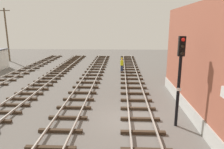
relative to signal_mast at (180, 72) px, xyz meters
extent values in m
plane|color=#605B56|center=(-2.64, 0.63, -3.35)|extent=(80.00, 80.00, 0.00)
cube|color=#38281C|center=(-2.08, -1.06, -3.26)|extent=(2.50, 0.24, 0.18)
cube|color=#38281C|center=(-2.08, 0.63, -3.26)|extent=(2.50, 0.24, 0.18)
cube|color=#38281C|center=(-2.08, 2.33, -3.26)|extent=(2.50, 0.24, 0.18)
cube|color=#38281C|center=(-2.08, 4.02, -3.26)|extent=(2.50, 0.24, 0.18)
cube|color=#38281C|center=(-2.08, 5.72, -3.26)|extent=(2.50, 0.24, 0.18)
cube|color=#38281C|center=(-2.08, 7.41, -3.26)|extent=(2.50, 0.24, 0.18)
cube|color=#38281C|center=(-2.08, 9.11, -3.26)|extent=(2.50, 0.24, 0.18)
cube|color=#38281C|center=(-2.08, 10.80, -3.26)|extent=(2.50, 0.24, 0.18)
cube|color=#38281C|center=(-2.08, 12.50, -3.26)|extent=(2.50, 0.24, 0.18)
cube|color=#38281C|center=(-2.08, 14.19, -3.26)|extent=(2.50, 0.24, 0.18)
cube|color=#38281C|center=(-2.08, 15.89, -3.26)|extent=(2.50, 0.24, 0.18)
cube|color=#38281C|center=(-2.08, 17.58, -3.26)|extent=(2.50, 0.24, 0.18)
cube|color=#38281C|center=(-2.08, 19.28, -3.26)|extent=(2.50, 0.24, 0.18)
cube|color=#38281C|center=(-2.08, 20.97, -3.26)|extent=(2.50, 0.24, 0.18)
cube|color=#38281C|center=(-2.08, 22.67, -3.26)|extent=(2.50, 0.24, 0.18)
cube|color=#38281C|center=(-2.08, 24.36, -3.26)|extent=(2.50, 0.24, 0.18)
cube|color=#38281C|center=(-2.08, 26.06, -3.26)|extent=(2.50, 0.24, 0.18)
cube|color=#38281C|center=(-2.08, 27.75, -3.26)|extent=(2.50, 0.24, 0.18)
cube|color=#9E9389|center=(-2.80, 0.63, -3.10)|extent=(0.08, 55.94, 0.14)
cube|color=#9E9389|center=(-1.36, 0.63, -3.10)|extent=(0.08, 55.94, 0.14)
cube|color=#38281C|center=(-6.72, -2.76, -3.26)|extent=(2.50, 0.24, 0.18)
cube|color=#38281C|center=(-6.72, -1.06, -3.26)|extent=(2.50, 0.24, 0.18)
cube|color=#38281C|center=(-6.72, 0.63, -3.26)|extent=(2.50, 0.24, 0.18)
cube|color=#38281C|center=(-6.72, 2.33, -3.26)|extent=(2.50, 0.24, 0.18)
cube|color=#38281C|center=(-6.72, 4.02, -3.26)|extent=(2.50, 0.24, 0.18)
cube|color=#38281C|center=(-6.72, 5.72, -3.26)|extent=(2.50, 0.24, 0.18)
cube|color=#38281C|center=(-6.72, 7.41, -3.26)|extent=(2.50, 0.24, 0.18)
cube|color=#38281C|center=(-6.72, 9.11, -3.26)|extent=(2.50, 0.24, 0.18)
cube|color=#38281C|center=(-6.72, 10.80, -3.26)|extent=(2.50, 0.24, 0.18)
cube|color=#38281C|center=(-6.72, 12.50, -3.26)|extent=(2.50, 0.24, 0.18)
cube|color=#38281C|center=(-6.72, 14.19, -3.26)|extent=(2.50, 0.24, 0.18)
cube|color=#38281C|center=(-6.72, 15.89, -3.26)|extent=(2.50, 0.24, 0.18)
cube|color=#38281C|center=(-6.72, 17.58, -3.26)|extent=(2.50, 0.24, 0.18)
cube|color=#38281C|center=(-6.72, 19.28, -3.26)|extent=(2.50, 0.24, 0.18)
cube|color=#38281C|center=(-6.72, 20.97, -3.26)|extent=(2.50, 0.24, 0.18)
cube|color=#38281C|center=(-6.72, 22.67, -3.26)|extent=(2.50, 0.24, 0.18)
cube|color=#38281C|center=(-6.72, 24.36, -3.26)|extent=(2.50, 0.24, 0.18)
cube|color=#38281C|center=(-6.72, 26.06, -3.26)|extent=(2.50, 0.24, 0.18)
cube|color=#38281C|center=(-6.72, 27.75, -3.26)|extent=(2.50, 0.24, 0.18)
cube|color=#9E9389|center=(-7.44, 0.63, -3.10)|extent=(0.08, 55.94, 0.14)
cube|color=#9E9389|center=(-6.00, 0.63, -3.10)|extent=(0.08, 55.94, 0.14)
cube|color=#38281C|center=(-11.35, 1.30, -3.26)|extent=(2.50, 0.24, 0.18)
cube|color=#38281C|center=(-11.35, 2.63, -3.26)|extent=(2.50, 0.24, 0.18)
cube|color=#38281C|center=(-11.35, 3.96, -3.26)|extent=(2.50, 0.24, 0.18)
cube|color=#38281C|center=(-11.35, 5.29, -3.26)|extent=(2.50, 0.24, 0.18)
cube|color=#38281C|center=(-11.35, 6.63, -3.26)|extent=(2.50, 0.24, 0.18)
cube|color=#38281C|center=(-11.35, 7.96, -3.26)|extent=(2.50, 0.24, 0.18)
cube|color=#38281C|center=(-11.35, 9.29, -3.26)|extent=(2.50, 0.24, 0.18)
cube|color=#38281C|center=(-11.35, 10.62, -3.26)|extent=(2.50, 0.24, 0.18)
cube|color=#38281C|center=(-11.35, 11.95, -3.26)|extent=(2.50, 0.24, 0.18)
cube|color=#38281C|center=(-11.35, 13.29, -3.26)|extent=(2.50, 0.24, 0.18)
cube|color=#38281C|center=(-11.35, 14.62, -3.26)|extent=(2.50, 0.24, 0.18)
cube|color=#38281C|center=(-11.35, 15.95, -3.26)|extent=(2.50, 0.24, 0.18)
cube|color=#38281C|center=(-11.35, 17.28, -3.26)|extent=(2.50, 0.24, 0.18)
cube|color=#38281C|center=(-11.35, 18.61, -3.26)|extent=(2.50, 0.24, 0.18)
cube|color=#38281C|center=(-11.35, 19.94, -3.26)|extent=(2.50, 0.24, 0.18)
cube|color=#38281C|center=(-11.35, 21.28, -3.26)|extent=(2.50, 0.24, 0.18)
cube|color=#38281C|center=(-11.35, 22.61, -3.26)|extent=(2.50, 0.24, 0.18)
cube|color=#38281C|center=(-11.35, 23.94, -3.26)|extent=(2.50, 0.24, 0.18)
cube|color=#38281C|center=(-11.35, 25.27, -3.26)|extent=(2.50, 0.24, 0.18)
cube|color=#38281C|center=(-11.35, 26.60, -3.26)|extent=(2.50, 0.24, 0.18)
cube|color=#38281C|center=(-11.35, 27.94, -3.26)|extent=(2.50, 0.24, 0.18)
cube|color=#9E9389|center=(-10.63, 0.63, -3.10)|extent=(0.08, 55.94, 0.14)
cube|color=#38281C|center=(-15.99, 9.68, -3.26)|extent=(2.50, 0.24, 0.18)
cube|color=#38281C|center=(-15.99, 11.33, -3.26)|extent=(2.50, 0.24, 0.18)
cube|color=#38281C|center=(-15.99, 12.97, -3.26)|extent=(2.50, 0.24, 0.18)
cube|color=#38281C|center=(-15.99, 14.62, -3.26)|extent=(2.50, 0.24, 0.18)
cube|color=#38281C|center=(-15.99, 16.26, -3.26)|extent=(2.50, 0.24, 0.18)
cube|color=#38281C|center=(-15.99, 17.91, -3.26)|extent=(2.50, 0.24, 0.18)
cube|color=#38281C|center=(-15.99, 19.55, -3.26)|extent=(2.50, 0.24, 0.18)
cube|color=#38281C|center=(-15.99, 21.20, -3.26)|extent=(2.50, 0.24, 0.18)
cube|color=#38281C|center=(-15.99, 22.84, -3.26)|extent=(2.50, 0.24, 0.18)
cube|color=#38281C|center=(-15.99, 24.49, -3.26)|extent=(2.50, 0.24, 0.18)
cube|color=#38281C|center=(-15.99, 26.13, -3.26)|extent=(2.50, 0.24, 0.18)
cube|color=#38281C|center=(-15.99, 27.78, -3.26)|extent=(2.50, 0.24, 0.18)
cylinder|color=black|center=(0.00, 0.02, -1.23)|extent=(0.18, 0.18, 4.23)
cube|color=black|center=(0.00, 0.02, 1.43)|extent=(0.36, 0.24, 1.10)
sphere|color=red|center=(0.00, -0.16, 1.80)|extent=(0.20, 0.20, 0.20)
sphere|color=black|center=(0.00, -0.16, 1.43)|extent=(0.20, 0.20, 0.20)
sphere|color=black|center=(0.00, -0.16, 1.06)|extent=(0.20, 0.20, 0.20)
cube|color=white|center=(0.00, -0.12, -1.02)|extent=(0.24, 0.03, 0.18)
cube|color=#B2B2AD|center=(1.17, -0.77, -2.90)|extent=(0.08, 18.69, 0.90)
cylinder|color=black|center=(-24.08, 23.10, -3.03)|extent=(0.64, 0.24, 0.64)
cylinder|color=brown|center=(-22.19, 22.34, 0.98)|extent=(0.24, 0.24, 8.66)
cube|color=#4C3D2D|center=(-22.19, 22.34, 4.91)|extent=(1.80, 0.12, 0.12)
cylinder|color=#262D4C|center=(-3.18, 14.85, -2.92)|extent=(0.32, 0.32, 0.85)
cylinder|color=yellow|center=(-3.18, 14.85, -2.17)|extent=(0.40, 0.40, 0.65)
sphere|color=tan|center=(-3.18, 14.85, -1.73)|extent=(0.24, 0.24, 0.24)
sphere|color=yellow|center=(-3.18, 14.85, -1.59)|extent=(0.22, 0.22, 0.22)
camera|label=1|loc=(-3.37, -11.49, 2.53)|focal=32.97mm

